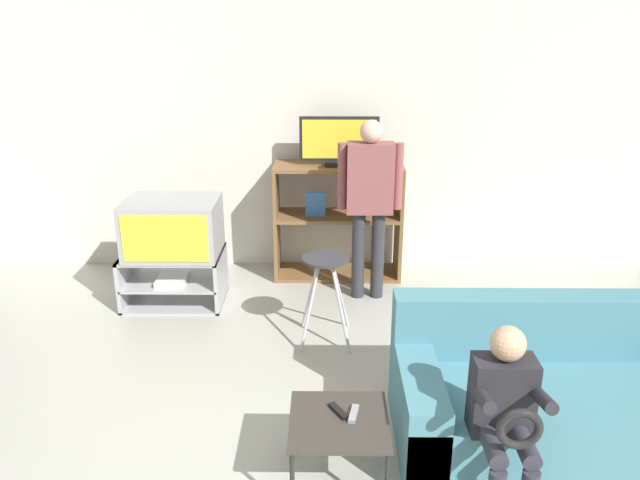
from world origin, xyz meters
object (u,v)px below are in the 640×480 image
(television_main, at_px, (173,227))
(media_shelf, at_px, (338,220))
(folding_stool, at_px, (325,274))
(remote_control_black, at_px, (338,411))
(person_standing_adult, at_px, (370,194))
(couch, at_px, (555,400))
(person_seated_child, at_px, (506,410))
(tv_stand, at_px, (174,278))
(remote_control_white, at_px, (354,414))
(snack_table, at_px, (339,426))
(television_flat, at_px, (339,142))

(television_main, relative_size, media_shelf, 0.65)
(folding_stool, relative_size, remote_control_black, 4.62)
(television_main, relative_size, person_standing_adult, 0.49)
(folding_stool, distance_m, couch, 1.77)
(folding_stool, bearing_deg, media_shelf, 84.86)
(remote_control_black, height_order, person_seated_child, person_seated_child)
(remote_control_black, bearing_deg, person_standing_adult, 51.78)
(media_shelf, bearing_deg, tv_stand, -156.63)
(media_shelf, relative_size, remote_control_white, 8.01)
(television_main, distance_m, remote_control_white, 2.56)
(remote_control_white, bearing_deg, person_seated_child, -3.19)
(remote_control_black, bearing_deg, folding_stool, 61.96)
(snack_table, relative_size, remote_control_white, 3.50)
(tv_stand, height_order, television_main, television_main)
(person_standing_adult, distance_m, person_seated_child, 2.52)
(tv_stand, bearing_deg, snack_table, -58.14)
(remote_control_white, height_order, couch, couch)
(television_flat, distance_m, remote_control_black, 2.83)
(folding_stool, xyz_separation_m, remote_control_white, (0.15, -1.50, -0.13))
(couch, bearing_deg, television_flat, 116.39)
(media_shelf, bearing_deg, television_flat, -64.06)
(folding_stool, height_order, remote_control_white, folding_stool)
(folding_stool, relative_size, remote_control_white, 4.62)
(snack_table, xyz_separation_m, person_standing_adult, (0.29, 2.30, 0.58))
(folding_stool, bearing_deg, snack_table, -87.33)
(television_main, xyz_separation_m, folding_stool, (1.25, -0.63, -0.14))
(tv_stand, distance_m, remote_control_white, 2.57)
(television_main, bearing_deg, television_flat, 23.39)
(television_main, height_order, television_flat, television_flat)
(television_flat, xyz_separation_m, couch, (1.19, -2.39, -1.00))
(remote_control_black, distance_m, couch, 1.28)
(folding_stool, bearing_deg, person_standing_adult, 64.40)
(television_main, distance_m, remote_control_black, 2.50)
(television_flat, distance_m, couch, 2.85)
(couch, relative_size, person_standing_adult, 1.17)
(media_shelf, xyz_separation_m, couch, (1.19, -2.40, -0.28))
(snack_table, bearing_deg, remote_control_white, 26.15)
(television_main, height_order, folding_stool, television_main)
(couch, bearing_deg, tv_stand, 145.04)
(snack_table, relative_size, person_standing_adult, 0.33)
(tv_stand, relative_size, television_flat, 1.19)
(snack_table, distance_m, person_standing_adult, 2.38)
(television_flat, height_order, remote_control_white, television_flat)
(remote_control_black, distance_m, remote_control_white, 0.08)
(tv_stand, distance_m, person_seated_child, 3.17)
(television_flat, relative_size, remote_control_black, 4.81)
(tv_stand, relative_size, remote_control_white, 5.74)
(tv_stand, xyz_separation_m, media_shelf, (1.39, 0.60, 0.32))
(remote_control_white, bearing_deg, person_standing_adult, 96.21)
(television_flat, xyz_separation_m, snack_table, (-0.05, -2.76, -0.91))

